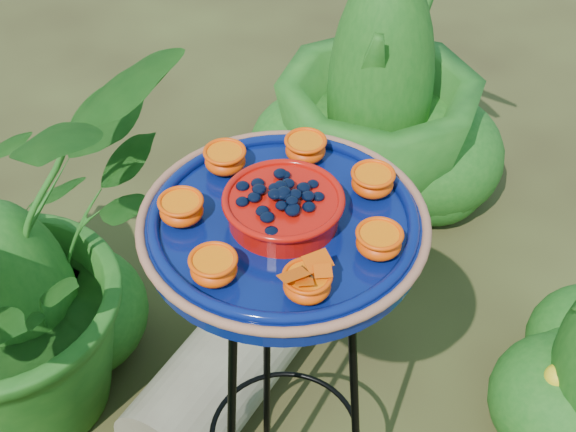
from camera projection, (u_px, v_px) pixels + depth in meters
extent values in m
plane|color=black|center=(294.00, 430.00, 1.85)|extent=(20.00, 20.00, 0.00)
torus|color=black|center=(284.00, 243.00, 1.18)|extent=(0.30, 0.30, 0.01)
cylinder|color=black|center=(267.00, 343.00, 1.54)|extent=(0.04, 0.08, 0.79)
cylinder|color=black|center=(355.00, 414.00, 1.42)|extent=(0.06, 0.07, 0.79)
cylinder|color=#071356|center=(284.00, 229.00, 1.16)|extent=(0.53, 0.53, 0.04)
torus|color=#AF734F|center=(284.00, 221.00, 1.15)|extent=(0.42, 0.42, 0.01)
torus|color=#071356|center=(284.00, 219.00, 1.15)|extent=(0.39, 0.39, 0.02)
cylinder|color=#B60D06|center=(283.00, 209.00, 1.14)|extent=(0.21, 0.21, 0.04)
torus|color=#B60D06|center=(283.00, 199.00, 1.12)|extent=(0.17, 0.17, 0.01)
ellipsoid|color=black|center=(283.00, 196.00, 1.12)|extent=(0.14, 0.14, 0.03)
ellipsoid|color=#FF4602|center=(372.00, 183.00, 1.18)|extent=(0.06, 0.06, 0.03)
cylinder|color=orange|center=(373.00, 175.00, 1.17)|extent=(0.06, 0.06, 0.01)
ellipsoid|color=#FF4602|center=(305.00, 150.00, 1.24)|extent=(0.06, 0.06, 0.03)
cylinder|color=orange|center=(306.00, 142.00, 1.23)|extent=(0.06, 0.06, 0.01)
ellipsoid|color=#FF4602|center=(225.00, 161.00, 1.22)|extent=(0.06, 0.06, 0.03)
cylinder|color=orange|center=(225.00, 153.00, 1.21)|extent=(0.06, 0.06, 0.01)
ellipsoid|color=#FF4602|center=(182.00, 211.00, 1.14)|extent=(0.06, 0.06, 0.03)
cylinder|color=orange|center=(181.00, 203.00, 1.13)|extent=(0.06, 0.06, 0.01)
ellipsoid|color=#FF4602|center=(214.00, 269.00, 1.06)|extent=(0.06, 0.06, 0.03)
cylinder|color=orange|center=(213.00, 261.00, 1.05)|extent=(0.06, 0.06, 0.01)
ellipsoid|color=#FF4602|center=(307.00, 286.00, 1.03)|extent=(0.06, 0.06, 0.03)
cylinder|color=orange|center=(307.00, 277.00, 1.02)|extent=(0.06, 0.06, 0.01)
ellipsoid|color=#FF4602|center=(379.00, 243.00, 1.09)|extent=(0.06, 0.06, 0.03)
cylinder|color=orange|center=(380.00, 235.00, 1.08)|extent=(0.06, 0.06, 0.01)
cylinder|color=black|center=(307.00, 272.00, 1.02)|extent=(0.01, 0.03, 0.00)
cube|color=#E45C04|center=(293.00, 275.00, 1.01)|extent=(0.04, 0.03, 0.01)
cube|color=#E45C04|center=(318.00, 261.00, 1.02)|extent=(0.04, 0.03, 0.01)
cylinder|color=gray|center=(244.00, 346.00, 1.89)|extent=(0.71, 0.46, 0.22)
imported|color=#195216|center=(383.00, 50.00, 2.10)|extent=(0.71, 0.71, 1.03)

